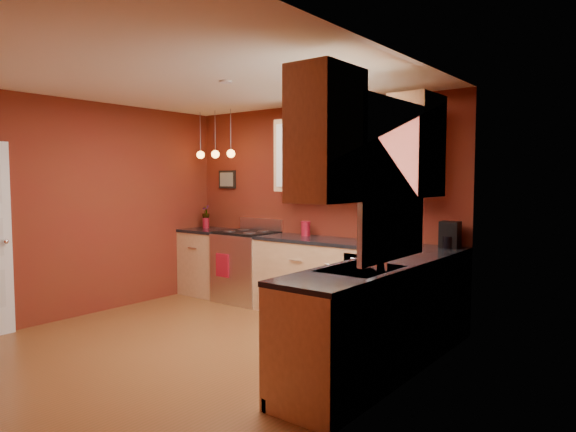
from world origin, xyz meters
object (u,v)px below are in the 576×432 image
Objects in this scene: gas_range at (247,266)px; soap_pump at (371,259)px; red_canister at (306,228)px; sink at (361,272)px; coffee_maker at (450,236)px.

gas_range is 3.23m from soap_pump.
gas_range is 5.64× the size of soap_pump.
soap_pump is at bearing -42.57° from red_canister.
sink is 1.64m from coffee_maker.
soap_pump is (1.88, -1.72, 0.00)m from red_canister.
red_canister is 0.94× the size of soap_pump.
sink is 3.56× the size of soap_pump.
coffee_maker is at bearing 2.64° from gas_range.
sink is at bearing -29.78° from gas_range.
sink is (2.62, -1.50, 0.43)m from gas_range.
coffee_maker is (1.85, -0.01, 0.03)m from red_canister.
coffee_maker is at bearing 85.85° from sink.
coffee_maker reaches higher than soap_pump.
sink is at bearing -43.33° from red_canister.
gas_range is at bearing -171.20° from red_canister.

